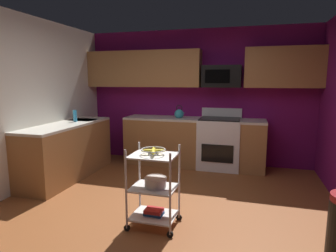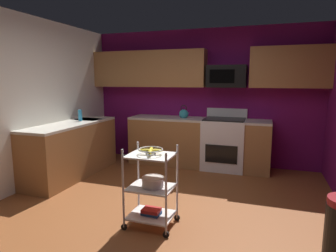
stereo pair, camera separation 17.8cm
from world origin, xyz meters
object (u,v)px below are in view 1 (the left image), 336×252
object	(u,v)px
rolling_cart	(154,188)
kettle	(179,114)
oven_range	(219,143)
fruit_bowl	(153,151)
mixing_bowl_large	(155,182)
book_stack	(154,212)
dish_soap_bottle	(75,116)
microwave	(222,76)

from	to	relation	value
rolling_cart	kettle	bearing A→B (deg)	97.26
oven_range	fruit_bowl	distance (m)	2.51
mixing_bowl_large	book_stack	world-z (taller)	mixing_bowl_large
rolling_cart	kettle	world-z (taller)	kettle
dish_soap_bottle	oven_range	bearing A→B (deg)	22.98
microwave	book_stack	bearing A→B (deg)	-100.36
microwave	dish_soap_bottle	xyz separation A→B (m)	(-2.38, -1.12, -0.68)
mixing_bowl_large	dish_soap_bottle	xyz separation A→B (m)	(-1.94, 1.43, 0.50)
book_stack	kettle	size ratio (longest dim) A/B	0.81
oven_range	fruit_bowl	world-z (taller)	oven_range
fruit_bowl	book_stack	world-z (taller)	fruit_bowl
rolling_cart	book_stack	size ratio (longest dim) A/B	4.26
mixing_bowl_large	book_stack	xyz separation A→B (m)	(-0.02, -0.00, -0.35)
microwave	mixing_bowl_large	size ratio (longest dim) A/B	2.78
fruit_bowl	microwave	bearing A→B (deg)	79.64
oven_range	rolling_cart	size ratio (longest dim) A/B	1.20
oven_range	dish_soap_bottle	size ratio (longest dim) A/B	5.50
fruit_bowl	dish_soap_bottle	bearing A→B (deg)	143.40
microwave	mixing_bowl_large	distance (m)	2.84
kettle	book_stack	bearing A→B (deg)	-82.74
dish_soap_bottle	rolling_cart	bearing A→B (deg)	-36.60
rolling_cart	dish_soap_bottle	xyz separation A→B (m)	(-1.92, 1.43, 0.57)
microwave	fruit_bowl	bearing A→B (deg)	-100.36
kettle	oven_range	bearing A→B (deg)	0.29
mixing_bowl_large	dish_soap_bottle	distance (m)	2.46
kettle	fruit_bowl	bearing A→B (deg)	-82.74
mixing_bowl_large	kettle	world-z (taller)	kettle
fruit_bowl	book_stack	size ratio (longest dim) A/B	1.27
oven_range	microwave	xyz separation A→B (m)	(-0.00, 0.10, 1.22)
microwave	fruit_bowl	xyz separation A→B (m)	(-0.46, -2.54, -0.82)
microwave	rolling_cart	xyz separation A→B (m)	(-0.46, -2.54, -1.25)
rolling_cart	book_stack	xyz separation A→B (m)	(0.00, 0.00, -0.29)
microwave	rolling_cart	distance (m)	2.87
microwave	kettle	distance (m)	1.05
rolling_cart	book_stack	world-z (taller)	rolling_cart
oven_range	mixing_bowl_large	world-z (taller)	oven_range
mixing_bowl_large	book_stack	distance (m)	0.36
rolling_cart	kettle	size ratio (longest dim) A/B	3.47
fruit_bowl	mixing_bowl_large	size ratio (longest dim) A/B	1.08
oven_range	fruit_bowl	xyz separation A→B (m)	(-0.47, -2.44, 0.40)
fruit_bowl	oven_range	bearing A→B (deg)	79.19
rolling_cart	fruit_bowl	xyz separation A→B (m)	(0.00, 0.00, 0.42)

